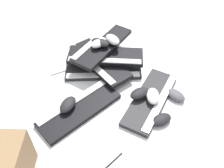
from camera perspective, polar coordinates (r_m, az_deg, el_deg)
ground_plane at (r=1.36m, az=1.46°, el=-2.39°), size 3.20×3.20×0.00m
keyboard_0 at (r=1.33m, az=8.83°, el=-3.56°), size 0.19×0.45×0.03m
keyboard_1 at (r=1.47m, az=-2.04°, el=3.11°), size 0.46×0.32×0.03m
keyboard_2 at (r=1.28m, az=-7.53°, el=-5.79°), size 0.32×0.46×0.03m
keyboard_3 at (r=1.49m, az=-2.99°, el=5.17°), size 0.46×0.35×0.03m
keyboard_4 at (r=1.48m, az=-1.53°, el=6.36°), size 0.46×0.28×0.03m
keyboard_5 at (r=1.51m, az=-2.27°, el=8.91°), size 0.23×0.46×0.03m
mouse_0 at (r=1.49m, az=0.14°, el=10.15°), size 0.13×0.12×0.04m
mouse_1 at (r=1.27m, az=-10.06°, el=-4.63°), size 0.07×0.11×0.04m
mouse_2 at (r=1.47m, az=-3.05°, el=9.43°), size 0.09×0.12×0.04m
mouse_3 at (r=1.37m, az=14.32°, el=-2.49°), size 0.13×0.10×0.04m
mouse_4 at (r=1.30m, az=9.33°, el=-2.71°), size 0.10×0.13×0.04m
mouse_5 at (r=1.30m, az=6.32°, el=-2.12°), size 0.12×0.13×0.04m
mouse_6 at (r=1.47m, az=-2.71°, el=9.49°), size 0.11×0.07×0.04m
mouse_7 at (r=1.25m, az=11.13°, el=-8.00°), size 0.12×0.13×0.04m
cable_0 at (r=1.48m, az=-3.89°, el=2.88°), size 0.42×0.29×0.01m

